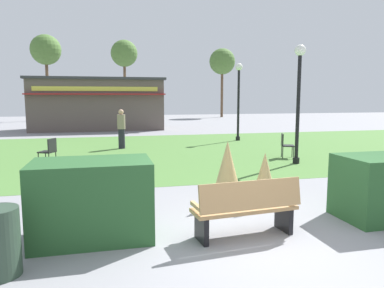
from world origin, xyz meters
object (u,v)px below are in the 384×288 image
at_px(lamppost_mid, 299,89).
at_px(tree_left_bg, 222,62).
at_px(park_bench, 247,208).
at_px(lamppost_far, 239,92).
at_px(food_kiosk, 98,104).
at_px(tree_right_bg, 46,51).
at_px(cafe_chair_west, 49,150).
at_px(tree_center_bg, 124,54).
at_px(parked_car_west_slot, 87,115).
at_px(person_strolling, 121,129).
at_px(cafe_chair_east, 285,144).

distance_m(lamppost_mid, tree_left_bg, 28.43).
bearing_deg(park_bench, lamppost_far, 69.98).
relative_size(food_kiosk, tree_right_bg, 1.11).
bearing_deg(lamppost_far, lamppost_mid, -93.45).
relative_size(cafe_chair_west, tree_center_bg, 0.11).
bearing_deg(park_bench, lamppost_mid, 54.31).
height_order(lamppost_mid, parked_car_west_slot, lamppost_mid).
height_order(park_bench, food_kiosk, food_kiosk).
distance_m(park_bench, cafe_chair_west, 8.15).
bearing_deg(parked_car_west_slot, tree_center_bg, 63.44).
height_order(lamppost_mid, tree_center_bg, tree_center_bg).
bearing_deg(tree_center_bg, person_strolling, -93.45).
relative_size(parked_car_west_slot, tree_right_bg, 0.54).
height_order(cafe_chair_east, tree_center_bg, tree_center_bg).
xyz_separation_m(lamppost_mid, tree_right_bg, (-11.46, 26.04, 4.07)).
distance_m(lamppost_mid, tree_right_bg, 28.74).
height_order(person_strolling, tree_center_bg, tree_center_bg).
bearing_deg(park_bench, parked_car_west_slot, 97.66).
height_order(food_kiosk, parked_car_west_slot, food_kiosk).
xyz_separation_m(person_strolling, tree_left_bg, (11.88, 22.51, 5.14)).
bearing_deg(cafe_chair_east, park_bench, -122.03).
distance_m(lamppost_mid, tree_center_bg, 29.44).
height_order(lamppost_far, tree_center_bg, tree_center_bg).
relative_size(park_bench, cafe_chair_west, 1.96).
bearing_deg(lamppost_far, tree_left_bg, 74.11).
xyz_separation_m(park_bench, cafe_chair_west, (-3.93, 7.15, 0.05)).
bearing_deg(lamppost_far, tree_right_bg, 121.35).
bearing_deg(cafe_chair_west, lamppost_far, 31.15).
bearing_deg(lamppost_far, food_kiosk, 130.14).
bearing_deg(person_strolling, tree_left_bg, 130.02).
distance_m(cafe_chair_west, tree_right_bg, 25.49).
relative_size(park_bench, lamppost_far, 0.45).
bearing_deg(parked_car_west_slot, person_strolling, -82.51).
distance_m(park_bench, food_kiosk, 20.79).
relative_size(food_kiosk, cafe_chair_east, 9.95).
relative_size(lamppost_mid, cafe_chair_west, 4.37).
relative_size(lamppost_mid, cafe_chair_east, 4.37).
bearing_deg(tree_center_bg, cafe_chair_east, -81.23).
bearing_deg(cafe_chair_west, tree_center_bg, 81.91).
height_order(food_kiosk, tree_right_bg, tree_right_bg).
bearing_deg(cafe_chair_west, tree_left_bg, 61.12).
relative_size(person_strolling, parked_car_west_slot, 0.39).
relative_size(cafe_chair_west, parked_car_west_slot, 0.21).
xyz_separation_m(lamppost_mid, person_strolling, (-5.53, 4.98, -1.60)).
bearing_deg(park_bench, tree_right_bg, 103.17).
height_order(lamppost_far, parked_car_west_slot, lamppost_far).
relative_size(lamppost_far, tree_center_bg, 0.47).
bearing_deg(food_kiosk, parked_car_west_slot, 98.96).
bearing_deg(parked_car_west_slot, lamppost_mid, -70.34).
distance_m(food_kiosk, tree_left_bg, 18.57).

